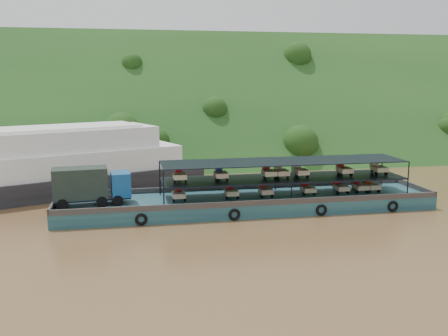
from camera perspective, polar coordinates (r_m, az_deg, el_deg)
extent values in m
plane|color=brown|center=(49.06, 2.97, -4.21)|extent=(160.00, 160.00, 0.00)
cube|color=#173914|center=(83.80, -2.94, 1.82)|extent=(140.00, 39.60, 39.60)
cube|color=#133445|center=(47.23, 2.67, -4.03)|extent=(35.00, 7.00, 1.20)
cube|color=#592D19|center=(50.25, 1.77, -2.16)|extent=(35.00, 0.20, 0.50)
cube|color=#592D19|center=(43.82, 3.73, -4.02)|extent=(35.00, 0.20, 0.50)
cube|color=#592D19|center=(53.77, 21.03, -2.02)|extent=(0.20, 7.00, 0.50)
cube|color=#592D19|center=(46.23, -18.83, -3.81)|extent=(0.20, 7.00, 0.50)
torus|color=black|center=(42.56, -9.44, -5.83)|extent=(1.06, 0.26, 1.06)
torus|color=black|center=(43.46, 1.20, -5.35)|extent=(1.06, 0.26, 1.06)
torus|color=black|center=(45.77, 11.08, -4.74)|extent=(1.06, 0.26, 1.06)
torus|color=black|center=(48.78, 18.75, -4.17)|extent=(1.06, 0.26, 1.06)
cylinder|color=black|center=(44.59, -17.98, -3.96)|extent=(0.99, 0.43, 0.96)
cylinder|color=black|center=(46.55, -17.94, -3.37)|extent=(0.99, 0.43, 0.96)
cylinder|color=black|center=(44.61, -13.78, -3.74)|extent=(0.99, 0.43, 0.96)
cylinder|color=black|center=(46.57, -13.92, -3.16)|extent=(0.99, 0.43, 0.96)
cylinder|color=black|center=(44.68, -12.06, -3.65)|extent=(0.99, 0.43, 0.96)
cylinder|color=black|center=(46.64, -12.26, -3.07)|extent=(0.99, 0.43, 0.96)
cube|color=black|center=(45.53, -14.83, -3.32)|extent=(6.71, 2.76, 0.19)
cube|color=navy|center=(45.42, -11.74, -1.80)|extent=(1.86, 2.46, 2.11)
cube|color=black|center=(45.41, -10.73, -1.27)|extent=(0.25, 1.92, 0.86)
cube|color=black|center=(45.22, -16.12, -1.67)|extent=(4.82, 2.76, 2.69)
cube|color=black|center=(47.66, 6.79, -1.18)|extent=(23.00, 5.00, 0.12)
cube|color=black|center=(47.36, 6.83, 0.77)|extent=(23.00, 5.00, 0.08)
cylinder|color=black|center=(43.10, -6.91, -2.41)|extent=(0.12, 0.12, 3.30)
cylinder|color=black|center=(47.98, -7.34, -1.12)|extent=(0.12, 0.12, 3.30)
cylinder|color=black|center=(45.33, 7.75, -1.80)|extent=(0.12, 0.12, 3.30)
cylinder|color=black|center=(50.00, 5.92, -0.63)|extent=(0.12, 0.12, 3.30)
cylinder|color=black|center=(50.17, 20.30, -1.18)|extent=(0.12, 0.12, 3.30)
cylinder|color=black|center=(54.42, 17.59, -0.17)|extent=(0.12, 0.12, 3.30)
cylinder|color=black|center=(46.98, -5.37, -3.06)|extent=(0.12, 0.52, 0.52)
cylinder|color=black|center=(45.19, -5.78, -3.60)|extent=(0.14, 0.52, 0.52)
cylinder|color=black|center=(45.29, -4.51, -3.55)|extent=(0.14, 0.52, 0.52)
cube|color=beige|center=(45.50, -5.20, -3.06)|extent=(1.15, 1.50, 0.44)
cube|color=red|center=(46.57, -5.34, -2.52)|extent=(0.55, 0.80, 0.80)
cube|color=red|center=(46.27, -5.33, -1.97)|extent=(0.50, 0.10, 0.10)
cylinder|color=black|center=(47.68, 0.51, -2.82)|extent=(0.12, 0.52, 0.52)
cylinder|color=black|center=(45.87, 0.34, -3.34)|extent=(0.14, 0.52, 0.52)
cylinder|color=black|center=(46.07, 1.56, -3.29)|extent=(0.14, 0.52, 0.52)
cube|color=#C0B587|center=(46.22, 0.87, -2.81)|extent=(1.15, 1.50, 0.44)
cube|color=red|center=(47.28, 0.58, -2.29)|extent=(0.55, 0.80, 0.80)
cube|color=red|center=(46.98, 0.63, -1.74)|extent=(0.50, 0.10, 0.10)
cylinder|color=black|center=(48.43, 4.34, -2.64)|extent=(0.12, 0.52, 0.52)
cylinder|color=black|center=(46.61, 4.32, -3.15)|extent=(0.14, 0.52, 0.52)
cylinder|color=black|center=(46.88, 5.50, -3.09)|extent=(0.14, 0.52, 0.52)
cube|color=#C7AE8C|center=(46.99, 4.81, -2.62)|extent=(1.15, 1.50, 0.44)
cube|color=red|center=(48.03, 4.44, -2.12)|extent=(0.55, 0.80, 0.80)
cube|color=red|center=(47.74, 4.51, -1.58)|extent=(0.50, 0.10, 0.10)
cylinder|color=black|center=(49.67, 8.99, -2.42)|extent=(0.12, 0.52, 0.52)
cylinder|color=black|center=(47.86, 9.16, -2.90)|extent=(0.14, 0.52, 0.52)
cylinder|color=black|center=(48.20, 10.28, -2.84)|extent=(0.14, 0.52, 0.52)
cube|color=tan|center=(48.27, 9.59, -2.39)|extent=(1.15, 1.50, 0.44)
cube|color=red|center=(49.29, 9.13, -1.90)|extent=(0.55, 0.80, 0.80)
cube|color=red|center=(49.00, 9.22, -1.38)|extent=(0.50, 0.10, 0.10)
cylinder|color=black|center=(50.91, 12.58, -2.23)|extent=(0.12, 0.52, 0.52)
cylinder|color=black|center=(49.10, 12.87, -2.70)|extent=(0.14, 0.52, 0.52)
cylinder|color=black|center=(49.51, 13.93, -2.63)|extent=(0.14, 0.52, 0.52)
cube|color=#C0AE88|center=(49.54, 13.26, -2.19)|extent=(1.15, 1.50, 0.44)
cube|color=red|center=(50.53, 12.74, -1.72)|extent=(0.55, 0.80, 0.80)
cube|color=red|center=(50.25, 12.85, -1.21)|extent=(0.50, 0.10, 0.10)
cylinder|color=black|center=(52.28, 15.85, -2.05)|extent=(0.12, 0.52, 0.52)
cylinder|color=black|center=(50.49, 16.26, -2.50)|extent=(0.14, 0.52, 0.52)
cylinder|color=black|center=(50.95, 17.26, -2.44)|extent=(0.14, 0.52, 0.52)
cube|color=tan|center=(50.95, 16.60, -2.01)|extent=(1.15, 1.50, 0.44)
cube|color=red|center=(51.91, 16.03, -1.56)|extent=(0.55, 0.80, 0.80)
cube|color=red|center=(51.64, 16.16, -1.06)|extent=(0.50, 0.10, 0.10)
cylinder|color=black|center=(51.73, 14.61, -2.12)|extent=(0.12, 0.52, 0.52)
cylinder|color=black|center=(49.94, 14.98, -2.57)|extent=(0.14, 0.52, 0.52)
cylinder|color=black|center=(50.38, 16.00, -2.51)|extent=(0.14, 0.52, 0.52)
cube|color=#C0AE88|center=(50.39, 15.34, -2.08)|extent=(1.15, 1.50, 0.44)
cube|color=red|center=(51.36, 14.78, -1.62)|extent=(0.55, 0.80, 0.80)
cube|color=red|center=(51.09, 14.91, -1.12)|extent=(0.50, 0.10, 0.10)
cylinder|color=black|center=(46.63, -5.26, -1.00)|extent=(0.12, 0.52, 0.52)
cylinder|color=black|center=(44.82, -5.66, -1.46)|extent=(0.14, 0.52, 0.52)
cylinder|color=black|center=(44.92, -4.39, -1.42)|extent=(0.14, 0.52, 0.52)
cube|color=beige|center=(45.14, -5.08, -0.93)|extent=(1.15, 1.50, 0.44)
cube|color=#BB0C0E|center=(46.23, -5.23, -0.44)|extent=(0.55, 0.80, 0.80)
cube|color=#BB0C0E|center=(45.95, -5.21, 0.13)|extent=(0.50, 0.10, 0.10)
cylinder|color=black|center=(47.14, -0.68, -0.83)|extent=(0.12, 0.52, 0.52)
cylinder|color=black|center=(45.31, -0.89, -1.28)|extent=(0.14, 0.52, 0.52)
cylinder|color=black|center=(45.50, 0.35, -1.24)|extent=(0.14, 0.52, 0.52)
cube|color=#CBB38F|center=(45.67, -0.35, -0.76)|extent=(1.15, 1.50, 0.44)
cube|color=navy|center=(46.75, -0.61, -0.28)|extent=(0.55, 0.80, 0.80)
cube|color=navy|center=(46.47, -0.57, 0.28)|extent=(0.50, 0.10, 0.10)
cylinder|color=black|center=(48.15, 4.70, -0.63)|extent=(0.12, 0.52, 0.52)
cylinder|color=black|center=(46.32, 4.70, -1.07)|extent=(0.14, 0.52, 0.52)
cylinder|color=black|center=(46.59, 5.89, -1.02)|extent=(0.14, 0.52, 0.52)
cube|color=beige|center=(46.72, 5.18, -0.55)|extent=(1.15, 1.50, 0.44)
cube|color=#B00B17|center=(47.77, 4.80, -0.09)|extent=(0.55, 0.80, 0.80)
cube|color=#B00B17|center=(47.50, 4.88, 0.46)|extent=(0.50, 0.10, 0.10)
cylinder|color=black|center=(49.08, 8.25, -0.50)|extent=(0.12, 0.52, 0.52)
cylinder|color=black|center=(47.25, 8.39, -0.92)|extent=(0.14, 0.52, 0.52)
cylinder|color=black|center=(47.59, 9.52, -0.87)|extent=(0.14, 0.52, 0.52)
cube|color=beige|center=(47.68, 8.83, -0.41)|extent=(1.15, 1.50, 0.44)
cube|color=#C0BA87|center=(48.71, 8.38, 0.04)|extent=(0.55, 0.80, 0.80)
cube|color=#C0BA87|center=(48.44, 8.47, 0.58)|extent=(0.50, 0.10, 0.10)
cylinder|color=black|center=(50.69, 12.95, -0.31)|extent=(0.12, 0.52, 0.52)
cylinder|color=black|center=(48.87, 13.26, -0.71)|extent=(0.14, 0.52, 0.52)
cylinder|color=black|center=(49.29, 14.32, -0.67)|extent=(0.14, 0.52, 0.52)
cube|color=#CBB28F|center=(49.33, 13.64, -0.23)|extent=(1.15, 1.50, 0.44)
cube|color=red|center=(50.33, 13.11, 0.21)|extent=(0.55, 0.80, 0.80)
cube|color=red|center=(50.07, 13.23, 0.73)|extent=(0.50, 0.10, 0.10)
cylinder|color=black|center=(52.25, 16.59, -0.17)|extent=(0.12, 0.52, 0.52)
cylinder|color=black|center=(50.46, 17.03, -0.55)|extent=(0.14, 0.52, 0.52)
cylinder|color=black|center=(50.93, 18.02, -0.51)|extent=(0.14, 0.52, 0.52)
cube|color=#C3BE89|center=(50.93, 17.36, -0.08)|extent=(1.15, 1.50, 0.44)
cube|color=beige|center=(51.90, 16.77, 0.34)|extent=(0.55, 0.80, 0.80)
cube|color=beige|center=(51.65, 16.91, 0.85)|extent=(0.50, 0.10, 0.10)
cylinder|color=black|center=(48.49, 6.08, -0.58)|extent=(0.12, 0.52, 0.52)
cylinder|color=black|center=(46.65, 6.14, -1.01)|extent=(0.14, 0.52, 0.52)
cylinder|color=black|center=(46.95, 7.30, -0.96)|extent=(0.14, 0.52, 0.52)
cube|color=beige|center=(47.07, 6.60, -0.50)|extent=(1.15, 1.50, 0.44)
cube|color=#C0BA87|center=(48.11, 6.20, -0.04)|extent=(0.55, 0.80, 0.80)
cube|color=#C0BA87|center=(47.84, 6.28, 0.51)|extent=(0.50, 0.10, 0.10)
cube|color=black|center=(56.51, -20.26, -1.81)|extent=(36.08, 21.69, 2.12)
cube|color=white|center=(56.10, -20.41, 0.49)|extent=(30.84, 18.84, 2.48)
cube|color=white|center=(55.77, -20.56, 2.91)|extent=(25.59, 16.00, 2.30)
cube|color=white|center=(55.64, -20.64, 4.22)|extent=(21.99, 13.83, 0.27)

